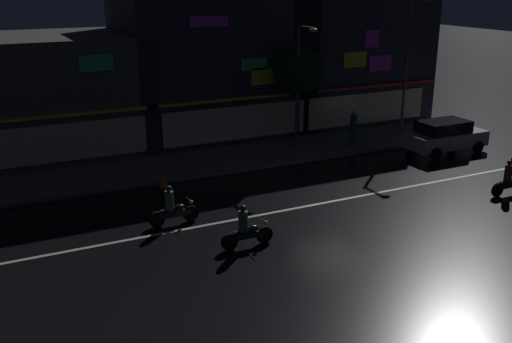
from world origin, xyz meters
TOP-DOWN VIEW (x-y plane):
  - ground_plane at (0.00, 0.00)m, footprint 140.00×140.00m
  - lane_divider_stripe at (0.00, 0.00)m, footprint 26.81×0.16m
  - sidewalk_far at (0.00, 7.07)m, footprint 28.22×4.06m
  - storefront_left_block at (8.47, 12.23)m, footprint 10.07×6.42m
  - storefront_center_block at (-8.47, 12.83)m, footprint 8.85×7.63m
  - storefront_right_block at (0.00, 12.43)m, footprint 10.17×6.82m
  - streetlamp_west at (2.63, 7.07)m, footprint 0.44×1.64m
  - streetlamp_mid at (9.87, 7.45)m, footprint 0.44×1.64m
  - pedestrian_on_sidewalk at (5.48, 6.28)m, footprint 0.35×0.35m
  - street_tree at (3.08, 8.04)m, footprint 2.64×2.64m
  - parked_car_near_kerb at (9.24, 3.47)m, footprint 4.30×1.98m
  - motorcycle_lead at (-4.77, -2.26)m, footprint 1.90×0.60m
  - motorcycle_following at (-6.38, 0.64)m, footprint 1.90×0.60m
  - motorcycle_trailing_far at (7.16, -2.52)m, footprint 1.90×0.60m
  - traffic_cone at (-5.47, 4.60)m, footprint 0.36×0.36m

SIDE VIEW (x-z plane):
  - ground_plane at x=0.00m, z-range 0.00..0.00m
  - lane_divider_stripe at x=0.00m, z-range 0.00..0.01m
  - sidewalk_far at x=0.00m, z-range 0.00..0.14m
  - traffic_cone at x=-5.47m, z-range 0.00..0.55m
  - motorcycle_lead at x=-4.77m, z-range -0.13..1.39m
  - motorcycle_following at x=-6.38m, z-range -0.13..1.39m
  - motorcycle_trailing_far at x=7.16m, z-range -0.13..1.39m
  - parked_car_near_kerb at x=9.24m, z-range 0.03..1.70m
  - pedestrian_on_sidewalk at x=5.48m, z-range 0.08..1.92m
  - storefront_center_block at x=-8.47m, z-range 0.00..5.90m
  - streetlamp_west at x=2.63m, z-range 0.76..7.04m
  - street_tree at x=3.08m, z-range 1.38..6.55m
  - storefront_left_block at x=8.47m, z-range -0.01..8.00m
  - storefront_right_block at x=0.00m, z-range -0.01..8.82m
  - streetlamp_mid at x=9.87m, z-range 0.79..8.39m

